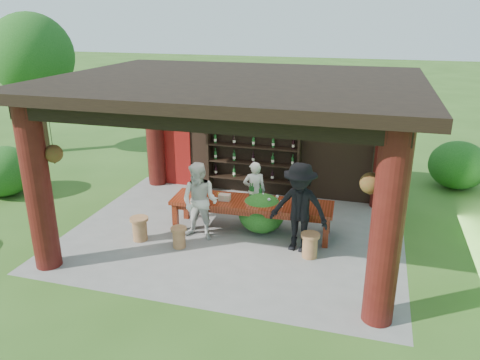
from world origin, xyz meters
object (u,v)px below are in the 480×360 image
(guest_woman, at_px, (200,202))
(napkin_basket, at_px, (225,197))
(host, at_px, (254,191))
(tasting_table, at_px, (252,206))
(wine_shelf, at_px, (253,155))
(guest_man, at_px, (299,208))
(stool_far_left, at_px, (140,228))
(stool_near_left, at_px, (179,237))
(stool_near_right, at_px, (310,245))

(guest_woman, bearing_deg, napkin_basket, 57.67)
(host, xyz_separation_m, guest_woman, (-0.90, -1.27, 0.13))
(tasting_table, height_order, napkin_basket, napkin_basket)
(wine_shelf, xyz_separation_m, guest_man, (1.72, -2.83, -0.16))
(guest_man, xyz_separation_m, napkin_basket, (-1.77, 0.46, -0.14))
(stool_far_left, relative_size, napkin_basket, 2.05)
(guest_man, relative_size, napkin_basket, 7.40)
(stool_near_left, distance_m, guest_woman, 0.88)
(stool_far_left, bearing_deg, guest_woman, 20.05)
(stool_near_left, relative_size, stool_far_left, 0.86)
(wine_shelf, xyz_separation_m, napkin_basket, (-0.05, -2.37, -0.31))
(tasting_table, xyz_separation_m, host, (-0.10, 0.64, 0.10))
(stool_near_right, height_order, stool_far_left, stool_far_left)
(wine_shelf, height_order, guest_man, wine_shelf)
(napkin_basket, bearing_deg, stool_near_right, -18.86)
(stool_near_right, height_order, host, host)
(tasting_table, xyz_separation_m, napkin_basket, (-0.61, -0.10, 0.18))
(tasting_table, xyz_separation_m, stool_far_left, (-2.25, -1.09, -0.35))
(wine_shelf, bearing_deg, stool_far_left, -116.81)
(tasting_table, height_order, guest_man, guest_man)
(wine_shelf, relative_size, tasting_table, 0.69)
(stool_far_left, height_order, guest_woman, guest_woman)
(wine_shelf, height_order, stool_near_left, wine_shelf)
(wine_shelf, relative_size, stool_near_left, 5.58)
(stool_near_left, height_order, guest_man, guest_man)
(guest_woman, xyz_separation_m, guest_man, (2.16, 0.07, 0.09))
(napkin_basket, bearing_deg, guest_man, -14.53)
(guest_woman, bearing_deg, guest_man, 6.18)
(stool_far_left, bearing_deg, host, 38.74)
(wine_shelf, relative_size, stool_near_right, 4.91)
(guest_woman, bearing_deg, host, 59.14)
(stool_near_left, distance_m, host, 2.22)
(wine_shelf, bearing_deg, stool_near_left, -102.03)
(host, distance_m, guest_woman, 1.56)
(host, bearing_deg, wine_shelf, -94.38)
(guest_woman, distance_m, napkin_basket, 0.66)
(stool_far_left, relative_size, guest_man, 0.28)
(tasting_table, height_order, guest_woman, guest_woman)
(stool_near_right, xyz_separation_m, guest_woman, (-2.45, 0.18, 0.60))
(wine_shelf, xyz_separation_m, stool_near_left, (-0.73, -3.43, -0.88))
(stool_far_left, bearing_deg, stool_near_right, 4.32)
(stool_near_left, xyz_separation_m, stool_far_left, (-0.96, 0.08, 0.04))
(tasting_table, bearing_deg, host, 99.05)
(stool_near_left, xyz_separation_m, napkin_basket, (0.68, 1.06, 0.58))
(stool_near_right, relative_size, napkin_basket, 2.00)
(host, height_order, napkin_basket, host)
(stool_far_left, height_order, napkin_basket, napkin_basket)
(stool_near_right, distance_m, guest_woman, 2.53)
(stool_far_left, bearing_deg, guest_man, 8.74)
(wine_shelf, distance_m, stool_far_left, 3.85)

